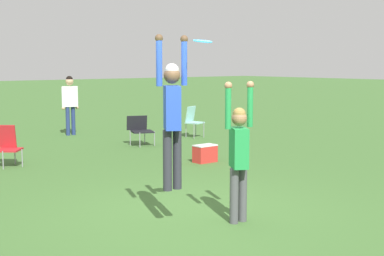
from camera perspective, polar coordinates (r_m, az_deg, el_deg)
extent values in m
plane|color=#3D662D|center=(7.81, 0.10, -9.41)|extent=(120.00, 120.00, 0.00)
cylinder|color=#2D2D38|center=(7.15, -2.64, -3.47)|extent=(0.12, 0.12, 0.82)
cylinder|color=#2D2D38|center=(7.25, -1.59, -3.33)|extent=(0.12, 0.12, 0.82)
cube|color=blue|center=(7.11, -2.14, 2.18)|extent=(0.36, 0.41, 0.58)
sphere|color=brown|center=(7.08, -2.15, 5.65)|extent=(0.22, 0.22, 0.22)
sphere|color=#B7B2AD|center=(7.08, -2.16, 6.14)|extent=(0.19, 0.19, 0.19)
cylinder|color=blue|center=(6.96, -3.53, 7.01)|extent=(0.08, 0.08, 0.62)
sphere|color=brown|center=(6.97, -3.55, 9.54)|extent=(0.10, 0.10, 0.10)
cylinder|color=blue|center=(7.21, -0.84, 7.02)|extent=(0.08, 0.08, 0.62)
sphere|color=brown|center=(7.21, -0.84, 9.47)|extent=(0.10, 0.10, 0.10)
cylinder|color=#4C4C51|center=(7.41, 4.51, -7.23)|extent=(0.12, 0.12, 0.77)
cylinder|color=#4C4C51|center=(7.52, 5.42, -7.03)|extent=(0.12, 0.12, 0.77)
cube|color=green|center=(7.33, 5.02, -2.11)|extent=(0.36, 0.41, 0.55)
sphere|color=#9E704C|center=(7.28, 5.06, 1.03)|extent=(0.21, 0.21, 0.21)
sphere|color=olive|center=(7.28, 5.06, 1.49)|extent=(0.18, 0.18, 0.18)
cylinder|color=green|center=(7.13, 3.88, 2.20)|extent=(0.08, 0.08, 0.58)
sphere|color=#9E704C|center=(7.11, 3.90, 4.53)|extent=(0.10, 0.10, 0.10)
cylinder|color=green|center=(7.41, 6.21, 2.36)|extent=(0.08, 0.08, 0.58)
sphere|color=#9E704C|center=(7.39, 6.24, 4.60)|extent=(0.10, 0.10, 0.10)
cylinder|color=#2D9EDB|center=(6.94, 1.14, 9.25)|extent=(0.25, 0.25, 0.05)
cylinder|color=gray|center=(15.57, 0.21, -0.31)|extent=(0.02, 0.02, 0.46)
cylinder|color=gray|center=(15.81, 1.27, -0.20)|extent=(0.02, 0.02, 0.46)
cylinder|color=gray|center=(15.86, -0.65, -0.18)|extent=(0.02, 0.02, 0.46)
cylinder|color=gray|center=(16.10, 0.40, -0.07)|extent=(0.02, 0.02, 0.46)
cube|color=#8CC6C1|center=(15.81, 0.31, 0.57)|extent=(0.57, 0.57, 0.04)
cube|color=#8CC6C1|center=(15.94, -0.15, 1.51)|extent=(0.45, 0.27, 0.46)
cylinder|color=gray|center=(14.01, -5.59, -1.29)|extent=(0.02, 0.02, 0.40)
cylinder|color=gray|center=(14.27, -4.02, -1.12)|extent=(0.02, 0.02, 0.40)
cylinder|color=gray|center=(14.40, -6.61, -1.08)|extent=(0.02, 0.02, 0.40)
cylinder|color=gray|center=(14.65, -5.07, -0.92)|extent=(0.02, 0.02, 0.40)
cube|color=black|center=(14.31, -5.33, -0.38)|extent=(0.71, 0.71, 0.04)
cube|color=black|center=(14.49, -5.90, 0.56)|extent=(0.55, 0.30, 0.39)
cylinder|color=gray|center=(11.79, -19.51, -3.26)|extent=(0.02, 0.02, 0.38)
cylinder|color=gray|center=(11.93, -17.67, -3.08)|extent=(0.02, 0.02, 0.38)
cylinder|color=gray|center=(12.30, -18.36, -2.80)|extent=(0.02, 0.02, 0.38)
cube|color=#B21E23|center=(12.02, -18.96, -2.22)|extent=(0.67, 0.67, 0.04)
cube|color=#B21E23|center=(12.19, -19.36, -0.84)|extent=(0.45, 0.40, 0.50)
cylinder|color=navy|center=(16.72, -13.11, 0.72)|extent=(0.12, 0.12, 0.88)
cylinder|color=navy|center=(16.80, -12.55, 0.77)|extent=(0.12, 0.12, 0.88)
cube|color=white|center=(16.69, -12.90, 3.30)|extent=(0.45, 0.30, 0.62)
sphere|color=tan|center=(16.67, -12.94, 4.87)|extent=(0.24, 0.24, 0.24)
sphere|color=black|center=(16.67, -12.95, 5.09)|extent=(0.20, 0.20, 0.20)
cylinder|color=white|center=(16.60, -13.60, 3.19)|extent=(0.08, 0.08, 0.66)
sphere|color=tan|center=(16.62, -13.57, 2.06)|extent=(0.10, 0.10, 0.10)
cylinder|color=white|center=(16.80, -12.20, 3.27)|extent=(0.08, 0.08, 0.66)
sphere|color=tan|center=(16.82, -12.17, 2.16)|extent=(0.10, 0.10, 0.10)
cube|color=red|center=(11.91, 1.39, -2.79)|extent=(0.50, 0.30, 0.37)
cube|color=silver|center=(11.88, 1.40, -1.86)|extent=(0.51, 0.31, 0.02)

